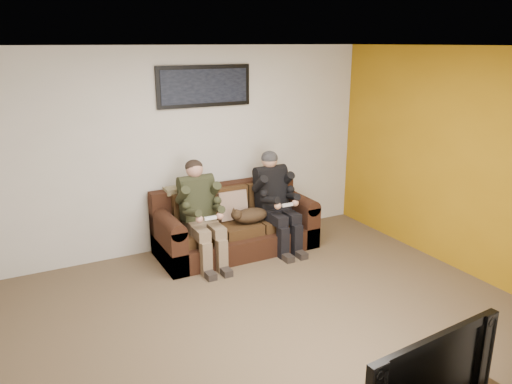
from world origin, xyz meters
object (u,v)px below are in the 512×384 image
sofa (234,226)px  television (418,372)px  framed_poster (204,86)px  cat (250,215)px  person_left (200,208)px  person_right (275,196)px

sofa → television: television is taller
framed_poster → sofa: bearing=-63.0°
cat → framed_poster: size_ratio=0.53×
sofa → person_left: (-0.52, -0.17, 0.39)m
sofa → cat: (0.13, -0.21, 0.19)m
person_left → television: bearing=-90.7°
sofa → person_left: 0.67m
person_right → cat: (-0.40, -0.04, -0.20)m
person_left → cat: person_left is taller
person_left → framed_poster: 1.54m
sofa → television: size_ratio=1.93×
cat → television: bearing=-101.0°
person_right → cat: size_ratio=1.93×
person_left → framed_poster: bearing=60.1°
cat → framed_poster: bearing=118.8°
cat → television: size_ratio=0.62×
person_right → television: bearing=-106.9°
television → person_left: bearing=84.7°
person_right → television: person_right is taller
person_left → person_right: bearing=0.0°
person_right → framed_poster: size_ratio=1.02×
cat → television: television is taller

